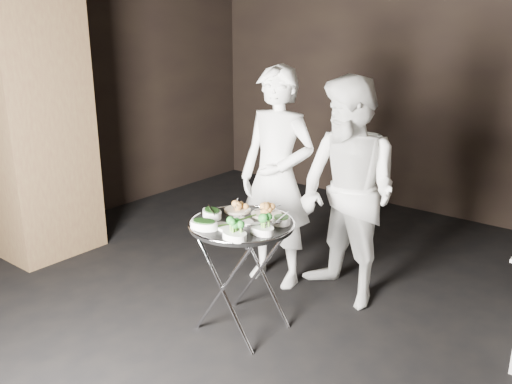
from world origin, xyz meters
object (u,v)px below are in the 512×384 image
Objects in this scene: serving_tray at (242,224)px; waiter_right at (348,193)px; tray_stand at (242,271)px; waiter_left at (277,178)px.

waiter_right is (0.33, 0.81, 0.07)m from serving_tray.
waiter_right is (0.33, 0.81, 0.41)m from tray_stand.
serving_tray is 0.40× the size of waiter_left.
serving_tray is 0.79m from waiter_left.
waiter_left is at bearing -156.13° from waiter_right.
waiter_right is at bearing 67.85° from tray_stand.
waiter_right reaches higher than tray_stand.
tray_stand is 0.44× the size of waiter_left.
waiter_left is (-0.26, 0.74, 0.10)m from serving_tray.
waiter_left is at bearing 109.40° from serving_tray.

